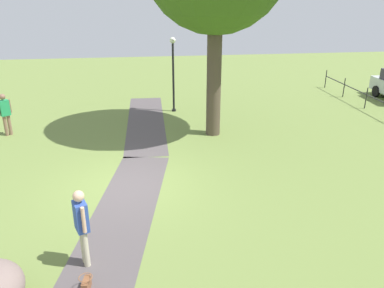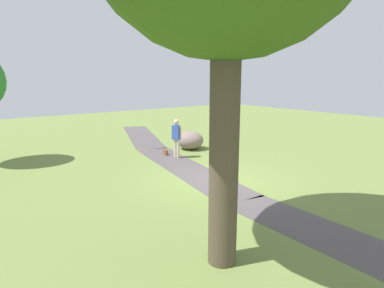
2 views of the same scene
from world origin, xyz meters
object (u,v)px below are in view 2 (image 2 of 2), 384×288
Objects in this scene: woman_with_handbag at (176,136)px; handbag_on_grass at (165,152)px; backpack_by_boulder at (212,144)px; lawn_boulder at (190,140)px; frisbee_on_grass at (235,143)px.

handbag_on_grass is at bearing 6.97° from woman_with_handbag.
backpack_by_boulder is at bearing -76.06° from woman_with_handbag.
handbag_on_grass is at bearing 100.83° from lawn_boulder.
backpack_by_boulder is (0.68, -2.72, -0.84)m from woman_with_handbag.
lawn_boulder is at bearing 67.66° from backpack_by_boulder.
woman_with_handbag is 4.66m from frisbee_on_grass.
lawn_boulder reaches higher than handbag_on_grass.
woman_with_handbag is 6.62× the size of frisbee_on_grass.
woman_with_handbag is 5.32× the size of handbag_on_grass.
handbag_on_grass is (-0.33, 1.72, -0.32)m from lawn_boulder.
backpack_by_boulder reaches higher than handbag_on_grass.
lawn_boulder is at bearing -79.17° from handbag_on_grass.
backpack_by_boulder is at bearing -112.34° from lawn_boulder.
backpack_by_boulder is (-0.45, -1.10, -0.27)m from lawn_boulder.
backpack_by_boulder is 1.77m from frisbee_on_grass.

